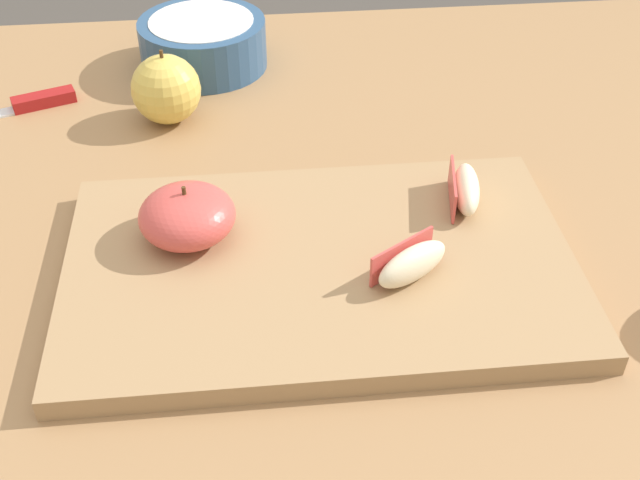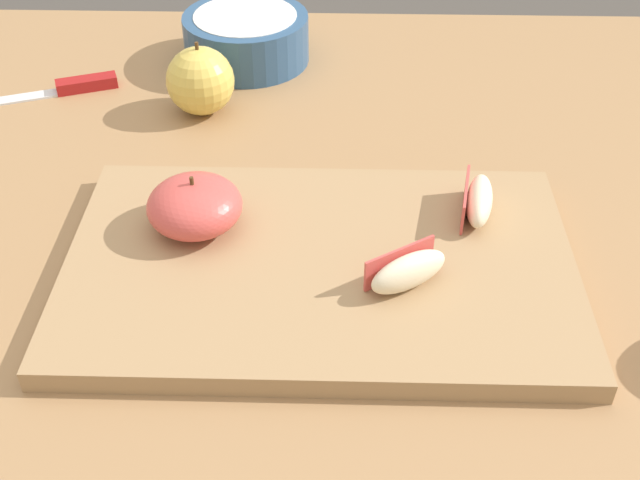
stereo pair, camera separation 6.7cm
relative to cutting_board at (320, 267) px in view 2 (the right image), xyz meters
name	(u,v)px [view 2 (the right image)]	position (x,y,z in m)	size (l,w,h in m)	color
dining_table	(290,293)	(-0.03, 0.09, -0.11)	(1.18, 0.93, 0.74)	#9E754C
cutting_board	(320,267)	(0.00, 0.00, 0.00)	(0.43, 0.27, 0.02)	#A37F56
apple_half_skin_up	(195,206)	(-0.11, 0.04, 0.03)	(0.08, 0.08, 0.05)	#D14C47
apple_wedge_middle	(478,201)	(0.14, 0.07, 0.03)	(0.04, 0.07, 0.03)	beige
apple_wedge_near_knife	(408,271)	(0.07, -0.03, 0.03)	(0.07, 0.06, 0.03)	beige
paring_knife	(75,86)	(-0.30, 0.32, 0.00)	(0.16, 0.07, 0.01)	silver
whole_apple_golden	(200,81)	(-0.14, 0.28, 0.03)	(0.08, 0.08, 0.08)	#DBBC51
ceramic_fruit_bowl	(246,37)	(-0.10, 0.41, 0.02)	(0.15, 0.15, 0.06)	#2D517A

